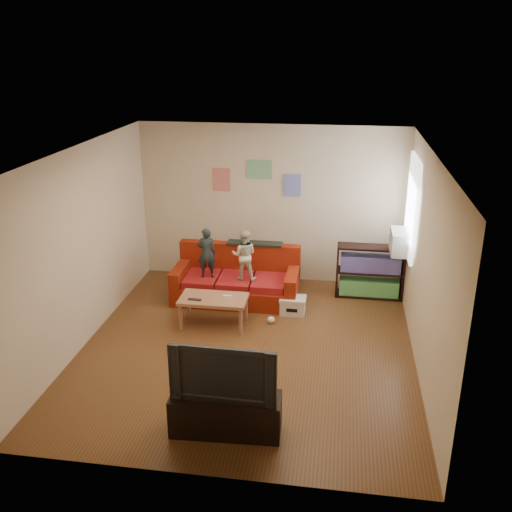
# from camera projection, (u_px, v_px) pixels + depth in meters

# --- Properties ---
(room_shell) EXTENTS (4.52, 5.02, 2.72)m
(room_shell) POSITION_uv_depth(u_px,v_px,m) (247.00, 256.00, 7.38)
(room_shell) COLOR brown
(room_shell) RESTS_ON ground
(sofa) EXTENTS (2.00, 0.92, 0.88)m
(sofa) POSITION_uv_depth(u_px,v_px,m) (237.00, 281.00, 9.26)
(sofa) COLOR maroon
(sofa) RESTS_ON ground
(child_a) EXTENTS (0.33, 0.24, 0.82)m
(child_a) POSITION_uv_depth(u_px,v_px,m) (207.00, 253.00, 8.98)
(child_a) COLOR #202B31
(child_a) RESTS_ON sofa
(child_b) EXTENTS (0.41, 0.33, 0.81)m
(child_b) POSITION_uv_depth(u_px,v_px,m) (244.00, 255.00, 8.90)
(child_b) COLOR beige
(child_b) RESTS_ON sofa
(coffee_table) EXTENTS (0.98, 0.54, 0.44)m
(coffee_table) POSITION_uv_depth(u_px,v_px,m) (214.00, 302.00, 8.35)
(coffee_table) COLOR #A86D4E
(coffee_table) RESTS_ON ground
(remote) EXTENTS (0.19, 0.06, 0.02)m
(remote) POSITION_uv_depth(u_px,v_px,m) (195.00, 299.00, 8.25)
(remote) COLOR black
(remote) RESTS_ON coffee_table
(game_controller) EXTENTS (0.14, 0.06, 0.03)m
(game_controller) POSITION_uv_depth(u_px,v_px,m) (227.00, 296.00, 8.34)
(game_controller) COLOR white
(game_controller) RESTS_ON coffee_table
(bookshelf) EXTENTS (1.09, 0.33, 0.87)m
(bookshelf) POSITION_uv_depth(u_px,v_px,m) (370.00, 274.00, 9.31)
(bookshelf) COLOR black
(bookshelf) RESTS_ON ground
(window) EXTENTS (0.04, 1.08, 1.48)m
(window) POSITION_uv_depth(u_px,v_px,m) (412.00, 207.00, 8.49)
(window) COLOR white
(window) RESTS_ON room_shell
(ac_unit) EXTENTS (0.28, 0.55, 0.35)m
(ac_unit) POSITION_uv_depth(u_px,v_px,m) (400.00, 242.00, 8.70)
(ac_unit) COLOR #B7B2A3
(ac_unit) RESTS_ON window
(artwork_left) EXTENTS (0.30, 0.01, 0.40)m
(artwork_left) POSITION_uv_depth(u_px,v_px,m) (221.00, 180.00, 9.65)
(artwork_left) COLOR #D87266
(artwork_left) RESTS_ON room_shell
(artwork_center) EXTENTS (0.42, 0.01, 0.32)m
(artwork_center) POSITION_uv_depth(u_px,v_px,m) (259.00, 169.00, 9.49)
(artwork_center) COLOR #72B27F
(artwork_center) RESTS_ON room_shell
(artwork_right) EXTENTS (0.30, 0.01, 0.38)m
(artwork_right) POSITION_uv_depth(u_px,v_px,m) (292.00, 185.00, 9.50)
(artwork_right) COLOR #727FCC
(artwork_right) RESTS_ON room_shell
(file_box) EXTENTS (0.40, 0.30, 0.27)m
(file_box) POSITION_uv_depth(u_px,v_px,m) (293.00, 305.00, 8.78)
(file_box) COLOR white
(file_box) RESTS_ON ground
(tv_stand) EXTENTS (1.20, 0.45, 0.44)m
(tv_stand) POSITION_uv_depth(u_px,v_px,m) (226.00, 414.00, 6.10)
(tv_stand) COLOR black
(tv_stand) RESTS_ON ground
(television) EXTENTS (1.13, 0.17, 0.65)m
(television) POSITION_uv_depth(u_px,v_px,m) (225.00, 370.00, 5.91)
(television) COLOR black
(television) RESTS_ON tv_stand
(tissue) EXTENTS (0.11, 0.11, 0.11)m
(tissue) POSITION_uv_depth(u_px,v_px,m) (271.00, 320.00, 8.51)
(tissue) COLOR beige
(tissue) RESTS_ON ground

